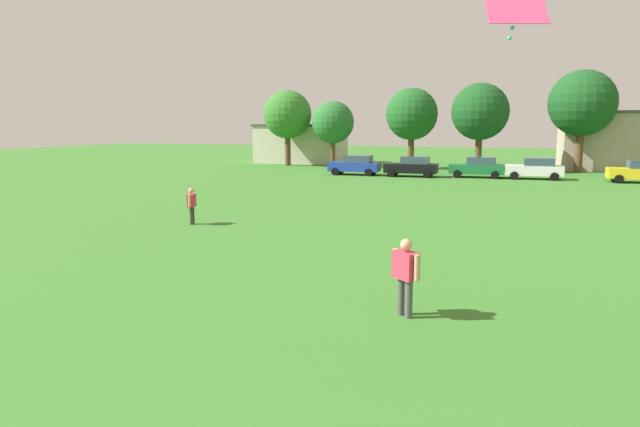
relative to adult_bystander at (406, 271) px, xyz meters
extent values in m
plane|color=#387528|center=(-2.36, 19.73, -1.05)|extent=(160.00, 160.00, 0.00)
cylinder|color=#4C4C51|center=(0.10, -0.08, -0.62)|extent=(0.16, 0.16, 0.87)
cylinder|color=#4C4C51|center=(-0.10, 0.08, -0.62)|extent=(0.16, 0.16, 0.87)
cube|color=#D8334C|center=(0.00, 0.00, 0.12)|extent=(0.65, 0.61, 0.61)
cylinder|color=tan|center=(0.28, -0.22, 0.14)|extent=(0.13, 0.13, 0.58)
cylinder|color=tan|center=(-0.28, 0.22, 0.14)|extent=(0.13, 0.13, 0.58)
sphere|color=tan|center=(0.00, 0.00, 0.58)|extent=(0.27, 0.27, 0.27)
cylinder|color=#3F3833|center=(-10.71, 8.71, -0.66)|extent=(0.14, 0.14, 0.77)
cylinder|color=#3F3833|center=(-10.77, 8.93, -0.66)|extent=(0.14, 0.14, 0.77)
cube|color=#D8334C|center=(-10.74, 8.82, -0.01)|extent=(0.42, 0.57, 0.55)
cylinder|color=tan|center=(-10.65, 8.51, 0.01)|extent=(0.11, 0.11, 0.51)
cylinder|color=tan|center=(-10.83, 9.13, 0.01)|extent=(0.11, 0.11, 0.51)
sphere|color=tan|center=(-10.74, 8.82, 0.41)|extent=(0.24, 0.24, 0.24)
cube|color=#F24C8C|center=(2.03, 1.94, 5.85)|extent=(1.51, 1.05, 0.87)
sphere|color=#3FBFE5|center=(2.03, 1.94, 5.60)|extent=(0.10, 0.10, 0.10)
sphere|color=#3FBFE5|center=(1.98, 1.94, 5.38)|extent=(0.10, 0.10, 0.10)
sphere|color=#3FBFE5|center=(1.93, 1.94, 5.16)|extent=(0.10, 0.10, 0.10)
cube|color=#1E38AD|center=(-10.34, 34.49, -0.35)|extent=(4.30, 1.80, 0.76)
cube|color=#334756|center=(-10.00, 34.49, 0.33)|extent=(2.24, 1.58, 0.60)
cylinder|color=black|center=(-11.81, 33.59, -0.73)|extent=(0.64, 0.22, 0.64)
cylinder|color=black|center=(-11.81, 35.39, -0.73)|extent=(0.64, 0.22, 0.64)
cylinder|color=black|center=(-8.88, 33.59, -0.73)|extent=(0.64, 0.22, 0.64)
cylinder|color=black|center=(-8.88, 35.39, -0.73)|extent=(0.64, 0.22, 0.64)
cube|color=black|center=(-5.46, 34.36, -0.35)|extent=(4.30, 1.80, 0.76)
cube|color=#334756|center=(-5.11, 34.36, 0.33)|extent=(2.24, 1.58, 0.60)
cylinder|color=black|center=(-6.92, 33.46, -0.73)|extent=(0.64, 0.22, 0.64)
cylinder|color=black|center=(-6.92, 35.26, -0.73)|extent=(0.64, 0.22, 0.64)
cylinder|color=black|center=(-3.99, 33.46, -0.73)|extent=(0.64, 0.22, 0.64)
cylinder|color=black|center=(-3.99, 35.26, -0.73)|extent=(0.64, 0.22, 0.64)
cube|color=#196B38|center=(-0.24, 35.24, -0.35)|extent=(4.30, 1.80, 0.76)
cube|color=#334756|center=(0.10, 35.24, 0.33)|extent=(2.24, 1.58, 0.60)
cylinder|color=black|center=(-1.71, 34.34, -0.73)|extent=(0.64, 0.22, 0.64)
cylinder|color=black|center=(-1.71, 36.14, -0.73)|extent=(0.64, 0.22, 0.64)
cylinder|color=black|center=(1.22, 34.34, -0.73)|extent=(0.64, 0.22, 0.64)
cylinder|color=black|center=(1.22, 36.14, -0.73)|extent=(0.64, 0.22, 0.64)
cube|color=white|center=(4.12, 35.19, -0.35)|extent=(4.30, 1.80, 0.76)
cube|color=#334756|center=(4.46, 35.19, 0.33)|extent=(2.24, 1.58, 0.60)
cylinder|color=black|center=(2.66, 34.29, -0.73)|extent=(0.64, 0.22, 0.64)
cylinder|color=black|center=(2.66, 36.09, -0.73)|extent=(0.64, 0.22, 0.64)
cylinder|color=black|center=(5.58, 34.29, -0.73)|extent=(0.64, 0.22, 0.64)
cylinder|color=black|center=(5.58, 36.09, -0.73)|extent=(0.64, 0.22, 0.64)
cube|color=yellow|center=(11.37, 34.57, -0.35)|extent=(4.30, 1.80, 0.76)
cylinder|color=black|center=(9.91, 33.67, -0.73)|extent=(0.64, 0.22, 0.64)
cylinder|color=black|center=(9.91, 35.47, -0.73)|extent=(0.64, 0.22, 0.64)
cylinder|color=brown|center=(-19.95, 43.27, 0.54)|extent=(0.59, 0.59, 3.19)
sphere|color=#337528|center=(-19.95, 43.27, 4.27)|extent=(5.03, 5.03, 5.03)
cylinder|color=brown|center=(-14.80, 42.69, 0.30)|extent=(0.50, 0.50, 2.70)
sphere|color=#286B2D|center=(-14.80, 42.69, 3.47)|extent=(4.27, 4.27, 4.27)
cylinder|color=brown|center=(-6.85, 42.69, 0.53)|extent=(0.58, 0.58, 3.16)
sphere|color=#1E5B23|center=(-6.85, 42.69, 4.23)|extent=(4.99, 4.99, 4.99)
cylinder|color=brown|center=(-0.45, 41.18, 0.57)|extent=(0.60, 0.60, 3.25)
sphere|color=#194C1E|center=(-0.45, 41.18, 4.38)|extent=(5.13, 5.13, 5.13)
cylinder|color=brown|center=(8.15, 43.12, 0.79)|extent=(0.68, 0.68, 3.68)
sphere|color=#194C1E|center=(8.15, 43.12, 5.11)|extent=(5.82, 5.82, 5.82)
cube|color=beige|center=(-20.24, 48.16, 0.99)|extent=(9.30, 6.02, 4.08)
cube|color=#4C4742|center=(-20.24, 48.16, 3.15)|extent=(9.67, 6.27, 0.24)
cube|color=tan|center=(11.94, 48.16, 1.59)|extent=(9.92, 8.24, 5.29)
cube|color=#4C4742|center=(11.94, 48.16, 4.35)|extent=(10.31, 8.57, 0.24)
camera|label=1|loc=(2.00, -12.04, 3.19)|focal=31.46mm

